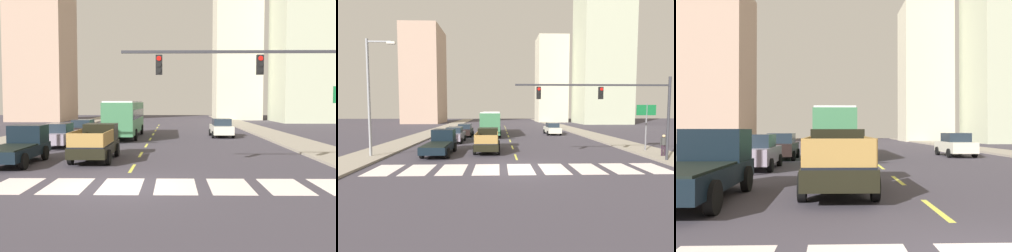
{
  "view_description": "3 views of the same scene",
  "coord_description": "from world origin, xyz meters",
  "views": [
    {
      "loc": [
        2.02,
        -14.88,
        3.27
      ],
      "look_at": [
        1.7,
        8.13,
        1.83
      ],
      "focal_mm": 41.53,
      "sensor_mm": 36.0,
      "label": 1
    },
    {
      "loc": [
        -1.38,
        -15.73,
        3.78
      ],
      "look_at": [
        -0.42,
        15.73,
        1.63
      ],
      "focal_mm": 27.38,
      "sensor_mm": 36.0,
      "label": 2
    },
    {
      "loc": [
        -2.48,
        -4.46,
        1.92
      ],
      "look_at": [
        -1.93,
        13.5,
        2.14
      ],
      "focal_mm": 37.75,
      "sensor_mm": 36.0,
      "label": 3
    }
  ],
  "objects": [
    {
      "name": "ground_plane",
      "position": [
        0.0,
        0.0,
        0.0
      ],
      "size": [
        160.0,
        160.0,
        0.0
      ],
      "primitive_type": "plane",
      "color": "#3D3841"
    },
    {
      "name": "sidewalk_right",
      "position": [
        11.67,
        18.0,
        0.07
      ],
      "size": [
        3.4,
        110.0,
        0.15
      ],
      "primitive_type": "cube",
      "color": "gray",
      "rests_on": "ground"
    },
    {
      "name": "sidewalk_left",
      "position": [
        -11.67,
        18.0,
        0.07
      ],
      "size": [
        3.4,
        110.0,
        0.15
      ],
      "primitive_type": "cube",
      "color": "gray",
      "rests_on": "ground"
    },
    {
      "name": "crosswalk_stripe_0",
      "position": [
        -8.42,
        0.0,
        0.0
      ],
      "size": [
        1.6,
        2.95,
        0.01
      ],
      "primitive_type": "cube",
      "color": "silver",
      "rests_on": "ground"
    },
    {
      "name": "crosswalk_stripe_1",
      "position": [
        -6.32,
        0.0,
        0.0
      ],
      "size": [
        1.6,
        2.95,
        0.01
      ],
      "primitive_type": "cube",
      "color": "silver",
      "rests_on": "ground"
    },
    {
      "name": "crosswalk_stripe_2",
      "position": [
        -4.21,
        0.0,
        0.0
      ],
      "size": [
        1.6,
        2.95,
        0.01
      ],
      "primitive_type": "cube",
      "color": "silver",
      "rests_on": "ground"
    },
    {
      "name": "crosswalk_stripe_3",
      "position": [
        -2.11,
        0.0,
        0.0
      ],
      "size": [
        1.6,
        2.95,
        0.01
      ],
      "primitive_type": "cube",
      "color": "silver",
      "rests_on": "ground"
    },
    {
      "name": "crosswalk_stripe_4",
      "position": [
        0.0,
        0.0,
        0.0
      ],
      "size": [
        1.6,
        2.95,
        0.01
      ],
      "primitive_type": "cube",
      "color": "silver",
      "rests_on": "ground"
    },
    {
      "name": "crosswalk_stripe_5",
      "position": [
        2.11,
        0.0,
        0.0
      ],
      "size": [
        1.6,
        2.95,
        0.01
      ],
      "primitive_type": "cube",
      "color": "silver",
      "rests_on": "ground"
    },
    {
      "name": "crosswalk_stripe_6",
      "position": [
        4.21,
        0.0,
        0.0
      ],
      "size": [
        1.6,
        2.95,
        0.01
      ],
      "primitive_type": "cube",
      "color": "silver",
      "rests_on": "ground"
    },
    {
      "name": "crosswalk_stripe_7",
      "position": [
        6.32,
        0.0,
        0.0
      ],
      "size": [
        1.6,
        2.95,
        0.01
      ],
      "primitive_type": "cube",
      "color": "silver",
      "rests_on": "ground"
    },
    {
      "name": "crosswalk_stripe_8",
      "position": [
        8.42,
        0.0,
        0.0
      ],
      "size": [
        1.6,
        2.95,
        0.01
      ],
      "primitive_type": "cube",
      "color": "silver",
      "rests_on": "ground"
    },
    {
      "name": "lane_dash_0",
      "position": [
        0.0,
        4.0,
        0.0
      ],
      "size": [
        0.16,
        2.4,
        0.01
      ],
      "primitive_type": "cube",
      "color": "#D8D34A",
      "rests_on": "ground"
    },
    {
      "name": "lane_dash_1",
      "position": [
        0.0,
        9.0,
        0.0
      ],
      "size": [
        0.16,
        2.4,
        0.01
      ],
      "primitive_type": "cube",
      "color": "#D8D34A",
      "rests_on": "ground"
    },
    {
      "name": "lane_dash_2",
      "position": [
        0.0,
        14.0,
        0.0
      ],
      "size": [
        0.16,
        2.4,
        0.01
      ],
      "primitive_type": "cube",
      "color": "#D8D34A",
      "rests_on": "ground"
    },
    {
      "name": "lane_dash_3",
      "position": [
        0.0,
        19.0,
        0.0
      ],
      "size": [
        0.16,
        2.4,
        0.01
      ],
      "primitive_type": "cube",
      "color": "#D8D34A",
      "rests_on": "ground"
    },
    {
      "name": "lane_dash_4",
      "position": [
        0.0,
        24.0,
        0.0
      ],
      "size": [
        0.16,
        2.4,
        0.01
      ],
      "primitive_type": "cube",
      "color": "#D8D34A",
      "rests_on": "ground"
    },
    {
      "name": "lane_dash_5",
      "position": [
        0.0,
        29.0,
        0.0
      ],
      "size": [
        0.16,
        2.4,
        0.01
      ],
      "primitive_type": "cube",
      "color": "#D8D34A",
      "rests_on": "ground"
    },
    {
      "name": "lane_dash_6",
      "position": [
        0.0,
        34.0,
        0.0
      ],
      "size": [
        0.16,
        2.4,
        0.01
      ],
      "primitive_type": "cube",
      "color": "#D8D34A",
      "rests_on": "ground"
    },
    {
      "name": "lane_dash_7",
      "position": [
        0.0,
        39.0,
        0.0
      ],
      "size": [
        0.16,
        2.4,
        0.01
      ],
      "primitive_type": "cube",
      "color": "#D8D34A",
      "rests_on": "ground"
    },
    {
      "name": "pickup_stakebed",
      "position": [
        -2.33,
        7.04,
        0.94
      ],
      "size": [
        2.18,
        5.2,
        1.96
      ],
      "rotation": [
        0.0,
        0.0,
        0.02
      ],
      "color": "black",
      "rests_on": "ground"
    },
    {
      "name": "pickup_dark",
      "position": [
        -6.18,
        5.67,
        0.92
      ],
      "size": [
        2.18,
        5.2,
        1.96
      ],
      "rotation": [
        0.0,
        0.0,
        -0.05
      ],
      "color": "black",
      "rests_on": "ground"
    },
    {
      "name": "city_bus",
      "position": [
        -2.39,
        20.59,
        1.95
      ],
      "size": [
        2.72,
        10.8,
        3.32
      ],
      "rotation": [
        0.0,
        0.0,
        0.01
      ],
      "color": "#3B764B",
      "rests_on": "ground"
    },
    {
      "name": "sedan_far",
      "position": [
        -5.86,
        18.89,
        0.86
      ],
      "size": [
        2.02,
        4.4,
        1.72
      ],
      "rotation": [
        0.0,
        0.0,
        0.05
      ],
      "color": "black",
      "rests_on": "ground"
    },
    {
      "name": "sedan_near_right",
      "position": [
        -6.25,
        13.08,
        0.86
      ],
      "size": [
        2.02,
        4.4,
        1.72
      ],
      "rotation": [
        0.0,
        0.0,
        0.04
      ],
      "color": "gray",
      "rests_on": "ground"
    },
    {
      "name": "sedan_mid",
      "position": [
        6.49,
        21.19,
        0.86
      ],
      "size": [
        2.02,
        4.4,
        1.72
      ],
      "rotation": [
        0.0,
        0.0,
        0.01
      ],
      "color": "beige",
      "rests_on": "ground"
    },
    {
      "name": "traffic_signal_gantry",
      "position": [
        6.98,
        1.86,
        4.27
      ],
      "size": [
        10.88,
        0.27,
        6.0
      ],
      "color": "#2D2D33",
      "rests_on": "ground"
    },
    {
      "name": "direction_sign_green",
      "position": [
        11.43,
        6.03,
        3.03
      ],
      "size": [
        1.7,
        0.12,
        4.2
      ],
      "color": "slate",
      "rests_on": "ground"
    },
    {
      "name": "streetlight_left",
      "position": [
        -11.04,
        4.1,
        4.97
      ],
      "size": [
        2.2,
        0.28,
        9.0
      ],
      "color": "gray",
      "rests_on": "ground"
    },
    {
      "name": "pedestrian_waiting",
      "position": [
        11.31,
        3.38,
        1.12
      ],
      "size": [
        0.53,
        0.34,
        1.64
      ],
      "rotation": [
        0.0,
        0.0,
        -2.32
      ],
      "color": "black",
      "rests_on": "sidewalk_right"
    },
    {
      "name": "tower_tall_centre",
      "position": [
        24.69,
        48.61,
        28.7
      ],
      "size": [
        12.0,
        10.77,
        57.4
      ],
      "primitive_type": "cube",
      "color": "#ACB295",
      "rests_on": "ground"
    },
    {
      "name": "block_mid_left",
      "position": [
        -20.64,
        52.66,
        12.26
      ],
      "size": [
        9.12,
        11.87,
        24.52
      ],
      "primitive_type": "cube",
      "color": "tan",
      "rests_on": "ground"
    },
    {
      "name": "block_mid_right",
      "position": [
        13.64,
        57.14,
        11.84
      ],
      "size": [
        8.14,
        7.73,
        23.67
      ],
      "primitive_type": "cube",
      "color": "beige",
      "rests_on": "ground"
    }
  ]
}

